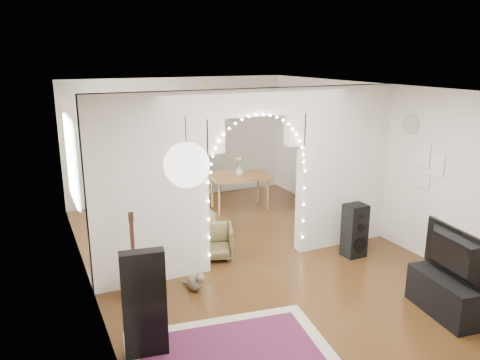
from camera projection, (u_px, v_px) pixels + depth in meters
name	position (u px, v px, depth m)	size (l,w,h in m)	color
floor	(254.00, 259.00, 7.50)	(7.50, 7.50, 0.00)	black
ceiling	(256.00, 88.00, 6.80)	(5.00, 7.50, 0.02)	white
wall_back	(179.00, 139.00, 10.42)	(5.00, 0.02, 2.70)	silver
wall_front	(461.00, 282.00, 3.87)	(5.00, 0.02, 2.70)	silver
wall_left	(85.00, 199.00, 6.12)	(0.02, 7.50, 2.70)	silver
wall_right	(382.00, 162.00, 8.18)	(0.02, 7.50, 2.70)	silver
divider_wall	(255.00, 173.00, 7.13)	(5.00, 0.20, 2.70)	silver
fairy_lights	(259.00, 167.00, 6.98)	(1.64, 0.04, 1.60)	#FFEABF
window	(71.00, 160.00, 7.66)	(0.04, 1.20, 1.40)	white
wall_clock	(411.00, 124.00, 7.45)	(0.31, 0.31, 0.03)	white
picture_frames	(427.00, 166.00, 7.26)	(0.02, 0.50, 0.70)	white
paper_lantern	(187.00, 165.00, 4.04)	(0.40, 0.40, 0.40)	white
ceiling_fan	(206.00, 98.00, 8.62)	(1.10, 1.10, 0.30)	#B9883D
area_rug	(233.00, 359.00, 5.03)	(2.22, 1.67, 0.02)	maroon
guitar_case	(144.00, 304.00, 4.96)	(0.47, 0.16, 1.22)	black
acoustic_guitar	(134.00, 267.00, 6.19)	(0.43, 0.20, 1.03)	#AC8745
tabby_cat	(195.00, 282.00, 6.49)	(0.28, 0.45, 0.30)	brown
floor_speaker	(355.00, 231.00, 7.52)	(0.34, 0.31, 0.87)	black
media_console	(444.00, 296.00, 5.86)	(0.40, 1.00, 0.50)	black
tv	(450.00, 254.00, 5.71)	(1.07, 0.14, 0.62)	black
bookcase	(168.00, 165.00, 10.19)	(1.66, 0.42, 1.70)	beige
dining_table	(240.00, 178.00, 9.73)	(1.31, 0.98, 0.76)	brown
flower_vase	(240.00, 170.00, 9.69)	(0.18, 0.18, 0.19)	white
dining_chair_left	(200.00, 222.00, 8.53)	(0.47, 0.48, 0.44)	brown
dining_chair_right	(214.00, 242.00, 7.51)	(0.57, 0.58, 0.53)	brown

